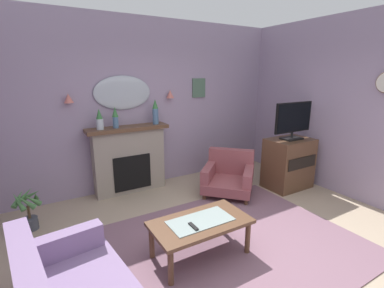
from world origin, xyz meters
TOP-DOWN VIEW (x-y plane):
  - floor at (0.00, 0.00)m, footprint 6.23×6.05m
  - wall_back at (0.00, 2.57)m, footprint 6.23×0.10m
  - wall_right at (2.67, 0.00)m, footprint 0.10×6.05m
  - patterned_rug at (0.00, 0.20)m, footprint 3.20×2.40m
  - fireplace at (-0.46, 2.35)m, footprint 1.36×0.36m
  - mantel_vase_right at (-0.91, 2.32)m, footprint 0.11×0.11m
  - mantel_vase_centre at (-0.66, 2.32)m, footprint 0.10×0.10m
  - mantel_vase_left at (0.04, 2.32)m, footprint 0.10×0.10m
  - wall_mirror at (-0.46, 2.49)m, footprint 0.96×0.06m
  - wall_sconce_left at (-1.31, 2.44)m, footprint 0.14×0.14m
  - wall_sconce_right at (0.39, 2.44)m, footprint 0.14×0.14m
  - framed_picture at (1.04, 2.50)m, footprint 0.28×0.03m
  - coffee_table at (-0.35, 0.21)m, footprint 1.10×0.60m
  - tv_remote at (-0.49, 0.14)m, footprint 0.04×0.16m
  - armchair_by_coffee_table at (1.01, 1.44)m, footprint 1.15×1.15m
  - tv_cabinet at (2.07, 1.07)m, footprint 0.80×0.57m
  - tv_flatscreen at (2.07, 1.05)m, footprint 0.84×0.24m
  - potted_plant_small_fern at (-2.01, 1.82)m, footprint 0.37×0.37m

SIDE VIEW (x-z plane):
  - floor at x=0.00m, z-range -0.10..0.00m
  - patterned_rug at x=0.00m, z-range 0.00..0.01m
  - potted_plant_small_fern at x=-2.01m, z-range 0.02..0.59m
  - armchair_by_coffee_table at x=1.01m, z-range -0.05..0.66m
  - coffee_table at x=-0.35m, z-range 0.16..0.61m
  - tv_cabinet at x=2.07m, z-range 0.00..0.90m
  - tv_remote at x=-0.49m, z-range 0.44..0.46m
  - fireplace at x=-0.46m, z-range -0.01..1.15m
  - tv_flatscreen at x=2.07m, z-range 0.92..1.57m
  - mantel_vase_right at x=-0.91m, z-range 1.15..1.48m
  - mantel_vase_centre at x=-0.66m, z-range 1.17..1.51m
  - mantel_vase_left at x=0.04m, z-range 1.16..1.59m
  - wall_back at x=0.00m, z-range 0.00..2.95m
  - wall_right at x=2.67m, z-range 0.00..2.95m
  - wall_sconce_left at x=-1.31m, z-range 1.59..1.73m
  - wall_sconce_right at x=0.39m, z-range 1.59..1.73m
  - wall_mirror at x=-0.46m, z-range 1.43..1.99m
  - framed_picture at x=1.04m, z-range 1.57..1.93m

